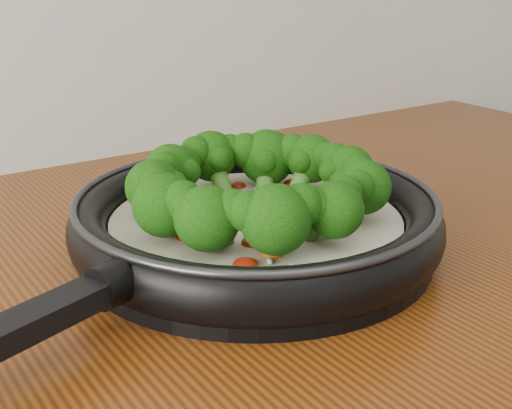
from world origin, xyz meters
TOP-DOWN VIEW (x-y plane):
  - skillet at (0.05, 1.09)m, footprint 0.60×0.46m

SIDE VIEW (x-z plane):
  - skillet at x=0.05m, z-range 0.89..0.99m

